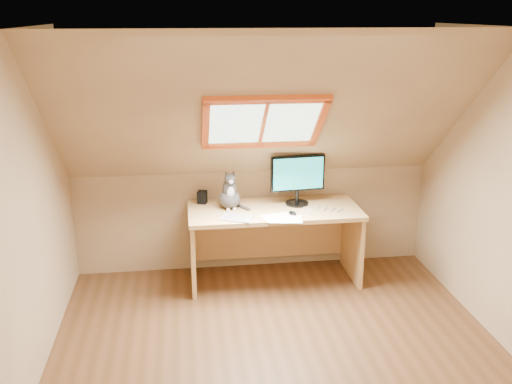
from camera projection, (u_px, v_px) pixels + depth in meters
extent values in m
plane|color=brown|center=(283.00, 363.00, 4.25)|extent=(3.50, 3.50, 0.00)
cube|color=tan|center=(366.00, 360.00, 2.23)|extent=(3.50, 0.02, 2.40)
cube|color=tan|center=(18.00, 224.00, 3.66)|extent=(0.02, 3.50, 2.40)
cube|color=tan|center=(253.00, 219.00, 5.75)|extent=(3.50, 0.02, 1.00)
cube|color=silver|center=(317.00, 34.00, 2.79)|extent=(3.50, 1.95, 0.02)
cube|color=tan|center=(265.00, 114.00, 4.65)|extent=(3.50, 1.56, 1.41)
cube|color=#B2E0CC|center=(263.00, 121.00, 4.75)|extent=(0.90, 0.53, 0.48)
cube|color=#E85315|center=(263.00, 121.00, 4.75)|extent=(1.02, 0.64, 0.59)
cube|color=tan|center=(274.00, 211.00, 5.36)|extent=(1.61, 0.71, 0.04)
cube|color=tan|center=(193.00, 251.00, 5.37)|extent=(0.04, 0.63, 0.70)
cube|color=tan|center=(352.00, 243.00, 5.56)|extent=(0.04, 0.63, 0.70)
cube|color=tan|center=(269.00, 234.00, 5.77)|extent=(1.51, 0.03, 0.49)
cylinder|color=black|center=(297.00, 203.00, 5.47)|extent=(0.22, 0.22, 0.02)
cylinder|color=black|center=(297.00, 196.00, 5.45)|extent=(0.04, 0.04, 0.12)
cube|color=black|center=(298.00, 173.00, 5.37)|extent=(0.52, 0.09, 0.34)
cube|color=#0E7FC7|center=(298.00, 174.00, 5.35)|extent=(0.48, 0.05, 0.30)
ellipsoid|color=#48433F|center=(230.00, 199.00, 5.35)|extent=(0.22, 0.26, 0.18)
ellipsoid|color=#48433F|center=(230.00, 189.00, 5.31)|extent=(0.15, 0.15, 0.19)
ellipsoid|color=silver|center=(231.00, 193.00, 5.26)|extent=(0.07, 0.04, 0.11)
ellipsoid|color=#48433F|center=(230.00, 179.00, 5.23)|extent=(0.11, 0.10, 0.10)
sphere|color=silver|center=(231.00, 182.00, 5.20)|extent=(0.04, 0.04, 0.04)
cone|color=#48433F|center=(226.00, 173.00, 5.23)|extent=(0.05, 0.05, 0.06)
cone|color=#48433F|center=(233.00, 173.00, 5.24)|extent=(0.05, 0.05, 0.06)
cube|color=black|center=(202.00, 197.00, 5.48)|extent=(0.10, 0.10, 0.12)
cube|color=#B2B2B7|center=(237.00, 218.00, 5.09)|extent=(0.34, 0.30, 0.01)
ellipsoid|color=black|center=(292.00, 213.00, 5.19)|extent=(0.09, 0.11, 0.03)
cube|color=white|center=(276.00, 218.00, 5.10)|extent=(0.33, 0.27, 0.00)
cube|color=white|center=(276.00, 218.00, 5.10)|extent=(0.32, 0.24, 0.00)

